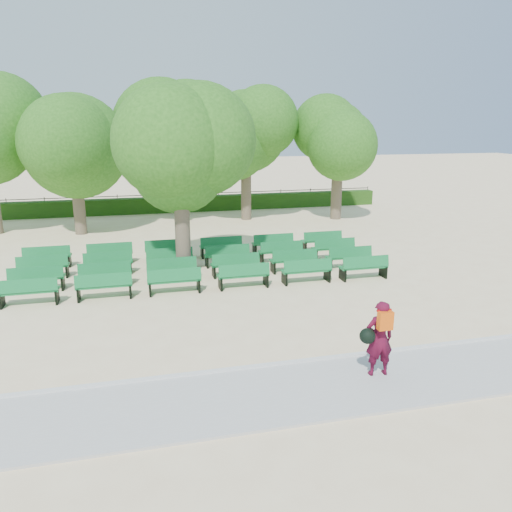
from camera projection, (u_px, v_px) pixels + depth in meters
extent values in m
plane|color=beige|center=(204.00, 283.00, 16.65)|extent=(120.00, 120.00, 0.00)
cube|color=#B3B2AE|center=(259.00, 397.00, 9.71)|extent=(30.00, 2.20, 0.06)
cube|color=silver|center=(246.00, 368.00, 10.78)|extent=(30.00, 0.12, 0.10)
cube|color=#224A13|center=(170.00, 205.00, 29.64)|extent=(26.00, 0.70, 0.90)
cube|color=#137035|center=(201.00, 261.00, 17.73)|extent=(1.67, 0.51, 0.06)
cube|color=#137035|center=(201.00, 256.00, 17.49)|extent=(1.66, 0.18, 0.39)
cylinder|color=brown|center=(183.00, 235.00, 16.89)|extent=(0.51, 0.51, 2.99)
ellipsoid|color=#306D1D|center=(180.00, 155.00, 16.20)|extent=(4.23, 4.23, 3.81)
imported|color=#4A0A20|center=(379.00, 338.00, 10.31)|extent=(0.62, 0.42, 1.63)
cube|color=#ED550C|center=(385.00, 321.00, 10.02)|extent=(0.30, 0.15, 0.38)
sphere|color=black|center=(367.00, 336.00, 10.16)|extent=(0.33, 0.33, 0.33)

